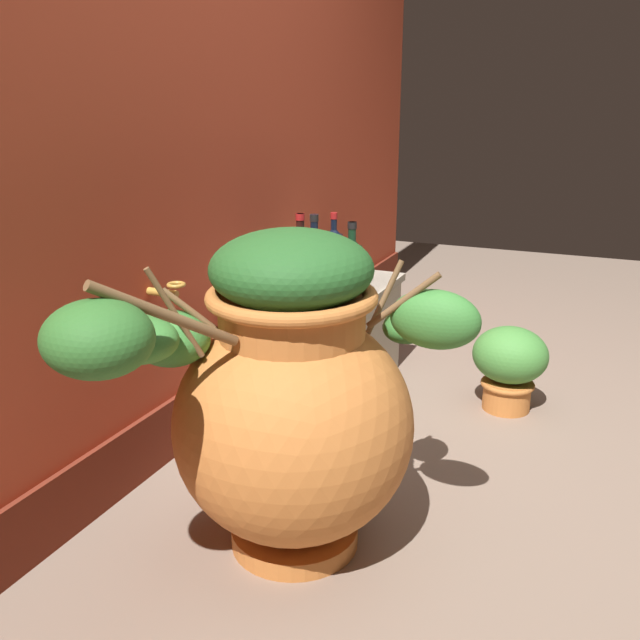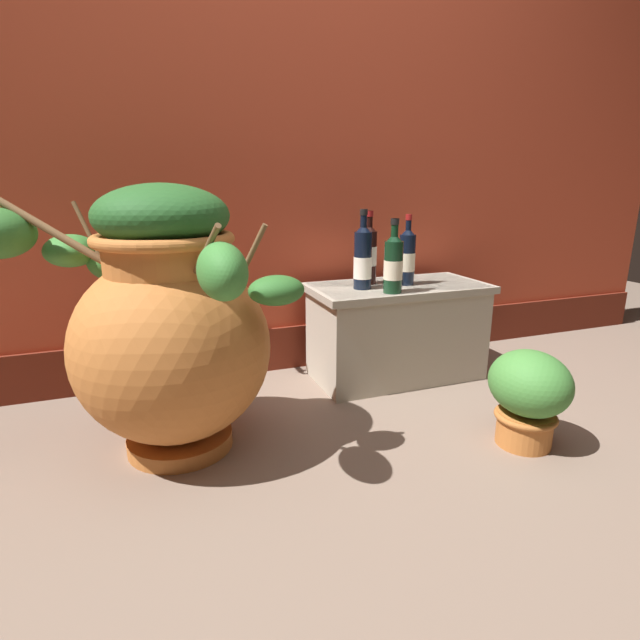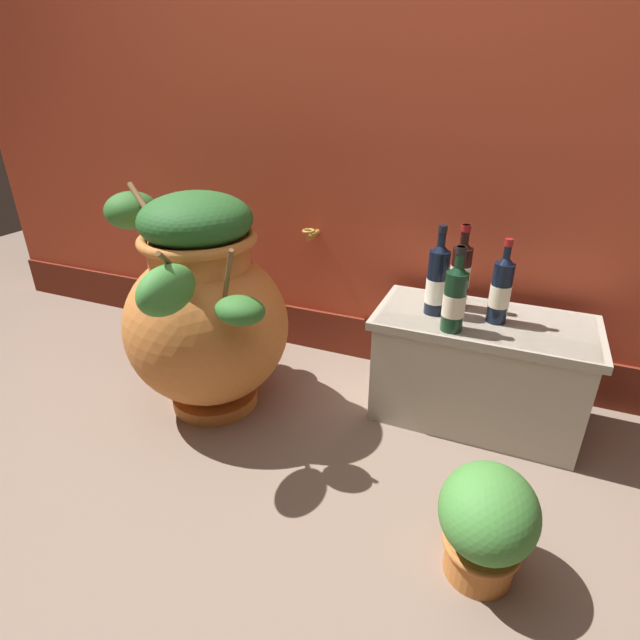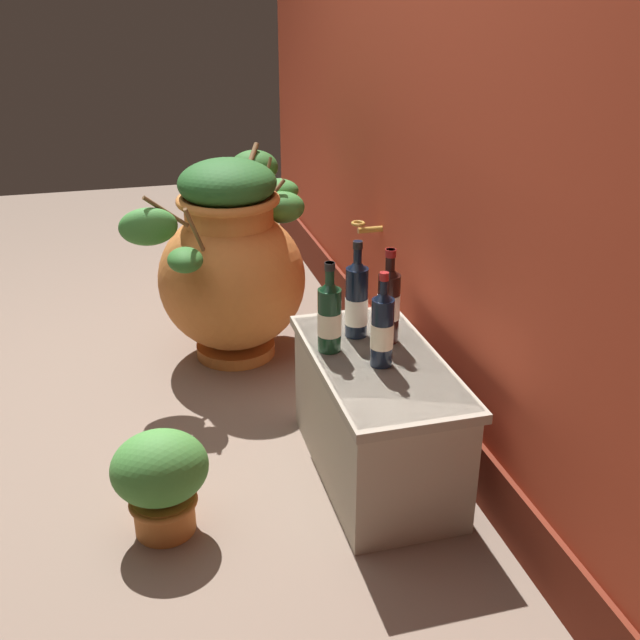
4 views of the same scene
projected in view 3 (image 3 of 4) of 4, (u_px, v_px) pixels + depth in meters
ground_plane at (261, 541)px, 1.40m from camera, size 7.00×7.00×0.00m
back_wall at (400, 48)px, 1.82m from camera, size 4.40×0.33×2.60m
terracotta_urn at (204, 306)px, 1.83m from camera, size 0.93×0.78×0.85m
stone_ledge at (478, 366)px, 1.82m from camera, size 0.77×0.38×0.42m
wine_bottle_left at (501, 289)px, 1.66m from camera, size 0.07×0.07×0.30m
wine_bottle_middle at (437, 279)px, 1.73m from camera, size 0.07×0.07×0.32m
wine_bottle_right at (460, 272)px, 1.77m from camera, size 0.07×0.07×0.31m
wine_bottle_back at (455, 296)px, 1.61m from camera, size 0.08×0.08×0.29m
potted_shrub at (486, 521)px, 1.23m from camera, size 0.25×0.28×0.33m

